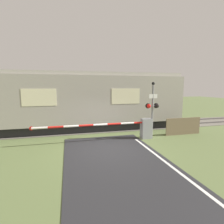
{
  "coord_description": "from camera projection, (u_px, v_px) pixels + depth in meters",
  "views": [
    {
      "loc": [
        -1.9,
        -8.23,
        3.05
      ],
      "look_at": [
        0.64,
        1.73,
        1.58
      ],
      "focal_mm": 28.0,
      "sensor_mm": 36.0,
      "label": 1
    }
  ],
  "objects": [
    {
      "name": "train",
      "position": [
        43.0,
        102.0,
        11.92
      ],
      "size": [
        19.68,
        3.19,
        4.04
      ],
      "color": "black",
      "rests_on": "ground_plane"
    },
    {
      "name": "track_bed",
      "position": [
        95.0,
        128.0,
        13.07
      ],
      "size": [
        36.0,
        3.2,
        0.13
      ],
      "color": "#666056",
      "rests_on": "ground_plane"
    },
    {
      "name": "crossing_barrier",
      "position": [
        136.0,
        128.0,
        10.26
      ],
      "size": [
        6.72,
        0.44,
        1.2
      ],
      "color": "gray",
      "rests_on": "ground_plane"
    },
    {
      "name": "ground_plane",
      "position": [
        108.0,
        148.0,
        8.79
      ],
      "size": [
        80.0,
        80.0,
        0.0
      ],
      "primitive_type": "plane",
      "color": "#5B6B3D"
    },
    {
      "name": "signal_post",
      "position": [
        153.0,
        107.0,
        10.23
      ],
      "size": [
        0.83,
        0.26,
        3.34
      ],
      "color": "gray",
      "rests_on": "ground_plane"
    },
    {
      "name": "roadside_fence",
      "position": [
        183.0,
        126.0,
        11.23
      ],
      "size": [
        2.45,
        0.06,
        1.1
      ],
      "color": "#726047",
      "rests_on": "ground_plane"
    }
  ]
}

